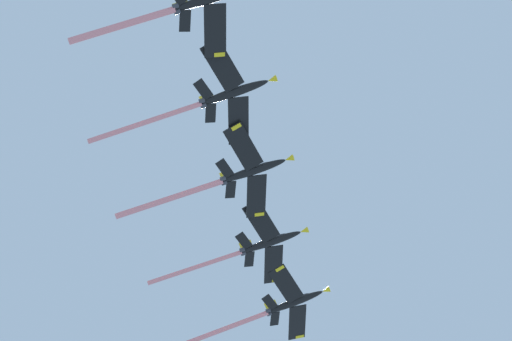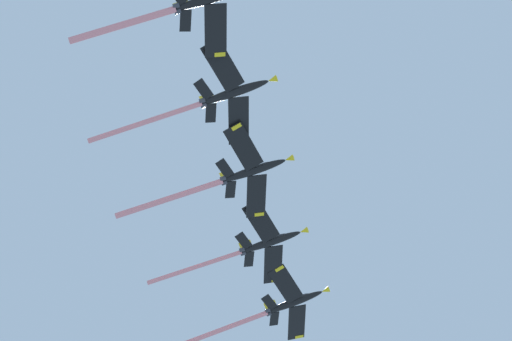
{
  "view_description": "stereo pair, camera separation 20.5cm",
  "coord_description": "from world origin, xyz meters",
  "px_view_note": "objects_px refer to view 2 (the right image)",
  "views": [
    {
      "loc": [
        54.44,
        22.79,
        1.95
      ],
      "look_at": [
        -14.2,
        19.7,
        114.3
      ],
      "focal_mm": 51.35,
      "sensor_mm": 36.0,
      "label": 1
    },
    {
      "loc": [
        54.45,
        22.59,
        1.95
      ],
      "look_at": [
        -14.2,
        19.7,
        114.3
      ],
      "focal_mm": 51.35,
      "sensor_mm": 36.0,
      "label": 2
    }
  ],
  "objects_px": {
    "jet_inner_right": "(213,99)",
    "jet_far_right": "(185,6)",
    "jet_far_left": "(274,310)",
    "jet_centre": "(228,179)",
    "jet_inner_left": "(254,247)"
  },
  "relations": [
    {
      "from": "jet_centre",
      "to": "jet_far_right",
      "type": "height_order",
      "value": "jet_far_right"
    },
    {
      "from": "jet_inner_left",
      "to": "jet_inner_right",
      "type": "relative_size",
      "value": 0.97
    },
    {
      "from": "jet_inner_left",
      "to": "jet_centre",
      "type": "bearing_deg",
      "value": -13.37
    },
    {
      "from": "jet_inner_right",
      "to": "jet_centre",
      "type": "bearing_deg",
      "value": 173.91
    },
    {
      "from": "jet_centre",
      "to": "jet_inner_right",
      "type": "distance_m",
      "value": 15.34
    },
    {
      "from": "jet_far_left",
      "to": "jet_far_right",
      "type": "relative_size",
      "value": 1.08
    },
    {
      "from": "jet_inner_left",
      "to": "jet_inner_right",
      "type": "bearing_deg",
      "value": -9.93
    },
    {
      "from": "jet_inner_right",
      "to": "jet_far_left",
      "type": "bearing_deg",
      "value": 169.37
    },
    {
      "from": "jet_centre",
      "to": "jet_inner_right",
      "type": "bearing_deg",
      "value": -6.09
    },
    {
      "from": "jet_inner_right",
      "to": "jet_far_right",
      "type": "xyz_separation_m",
      "value": [
        16.67,
        -3.12,
        -0.71
      ]
    },
    {
      "from": "jet_far_left",
      "to": "jet_inner_right",
      "type": "distance_m",
      "value": 48.43
    },
    {
      "from": "jet_far_right",
      "to": "jet_far_left",
      "type": "bearing_deg",
      "value": 169.38
    },
    {
      "from": "jet_inner_right",
      "to": "jet_far_right",
      "type": "relative_size",
      "value": 1.09
    },
    {
      "from": "jet_far_left",
      "to": "jet_far_right",
      "type": "bearing_deg",
      "value": -10.62
    },
    {
      "from": "jet_far_left",
      "to": "jet_inner_right",
      "type": "height_order",
      "value": "jet_far_left"
    }
  ]
}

